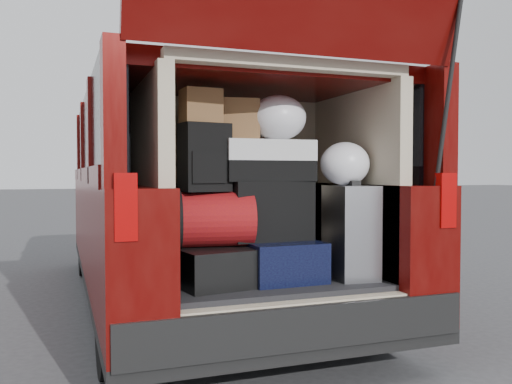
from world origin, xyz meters
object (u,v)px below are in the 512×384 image
Objects in this scene: red_duffel at (210,219)px; backpack at (205,158)px; navy_hardshell at (277,259)px; black_hardshell at (208,265)px; black_soft_case at (268,210)px; twotone_duffel at (266,161)px; silver_roller at (350,232)px.

backpack is at bearing -154.27° from red_duffel.
backpack reaches higher than navy_hardshell.
black_hardshell is 0.48m from black_soft_case.
black_hardshell is at bearing 9.92° from backpack.
backpack is at bearing -179.43° from navy_hardshell.
black_hardshell is at bearing -175.28° from black_soft_case.
red_duffel is at bearing 7.89° from black_hardshell.
twotone_duffel is (0.38, 0.05, -0.01)m from backpack.
silver_roller is 0.97m from backpack.
navy_hardshell is 0.29m from black_soft_case.
black_soft_case is 1.27× the size of backpack.
black_hardshell is 0.60m from backpack.
red_duffel is at bearing -175.70° from black_soft_case.
red_duffel is at bearing 179.21° from navy_hardshell.
red_duffel reaches higher than navy_hardshell.
black_soft_case is 0.50m from backpack.
navy_hardshell is 0.96× the size of silver_roller.
backpack is (-0.44, -0.02, 0.59)m from navy_hardshell.
backpack reaches higher than twotone_duffel.
silver_roller is 1.14× the size of black_soft_case.
navy_hardshell is 1.39× the size of backpack.
black_hardshell is at bearing 178.66° from silver_roller.
red_duffel is (0.01, 0.00, 0.26)m from black_hardshell.
twotone_duffel is at bearing 168.65° from silver_roller.
black_hardshell is 1.39× the size of backpack.
silver_roller is at bearing -0.49° from red_duffel.
black_soft_case is at bearing -2.59° from black_hardshell.
backpack is at bearing -172.32° from twotone_duffel.
navy_hardshell is 0.46m from silver_roller.
navy_hardshell is at bearing -8.24° from black_hardshell.
twotone_duffel reaches higher than black_soft_case.
backpack reaches higher than red_duffel.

